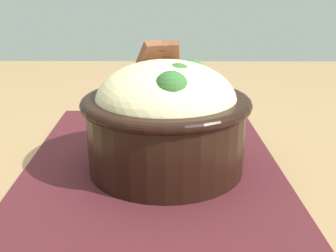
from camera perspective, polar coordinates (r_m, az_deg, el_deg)
The scene contains 4 objects.
table at distance 0.51m, azimuth 0.65°, elevation -12.09°, with size 1.34×0.97×0.75m.
placemat at distance 0.49m, azimuth -1.86°, elevation -5.03°, with size 0.41×0.29×0.00m, color #47191E.
bowl at distance 0.45m, azimuth 0.04°, elevation 1.34°, with size 0.21×0.21×0.14m.
fork at distance 0.55m, azimuth -2.26°, elevation -1.70°, with size 0.02×0.14×0.00m.
Camera 1 is at (-0.44, 0.00, 0.96)m, focal length 44.24 mm.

